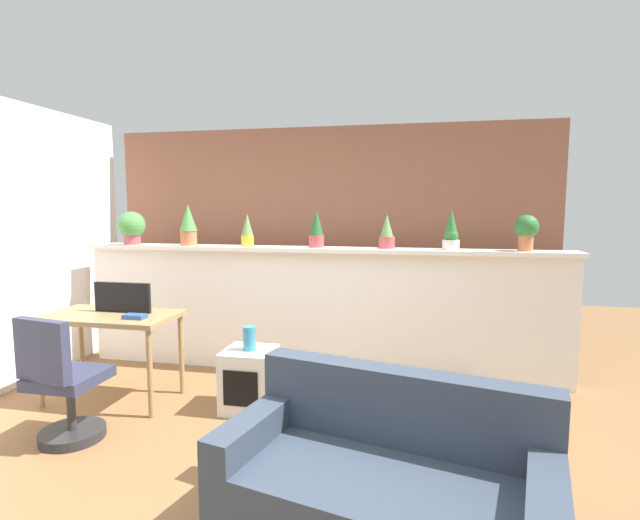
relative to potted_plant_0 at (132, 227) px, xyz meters
The scene contains 18 objects.
ground_plane 3.09m from the potted_plant_0, 44.86° to the right, with size 12.00×12.00×0.00m, color brown.
divider_wall 2.11m from the potted_plant_0, ahead, with size 4.79×0.16×1.22m, color white.
plant_shelf 1.95m from the potted_plant_0, ahead, with size 4.79×0.30×0.04m, color white.
brick_wall_behind 2.06m from the potted_plant_0, 19.13° to the left, with size 4.79×0.10×2.50m, color #935B47.
potted_plant_0 is the anchor object (origin of this frame).
potted_plant_1 0.63m from the potted_plant_0, ahead, with size 0.18×0.18×0.42m.
potted_plant_2 1.26m from the potted_plant_0, ahead, with size 0.12×0.12×0.33m.
potted_plant_3 1.96m from the potted_plant_0, ahead, with size 0.14×0.14×0.37m.
potted_plant_4 2.63m from the potted_plant_0, ahead, with size 0.15×0.15×0.32m.
potted_plant_5 3.22m from the potted_plant_0, ahead, with size 0.15×0.15×0.38m.
potted_plant_6 3.86m from the potted_plant_0, ahead, with size 0.21×0.21×0.32m.
desk 1.29m from the potted_plant_0, 67.57° to the right, with size 1.10×0.60×0.75m.
tv_monitor 1.14m from the potted_plant_0, 62.36° to the right, with size 0.51×0.04×0.26m, color black.
office_chair 2.05m from the potted_plant_0, 72.87° to the right, with size 0.48×0.48×0.91m.
side_cube_shelf 2.19m from the potted_plant_0, 29.71° to the right, with size 0.40×0.41×0.50m.
vase_on_shelf 2.04m from the potted_plant_0, 29.71° to the right, with size 0.10×0.10×0.19m, color teal.
book_on_desk 1.44m from the potted_plant_0, 56.99° to the right, with size 0.17×0.10×0.04m, color #2D4C8C.
couch 3.76m from the potted_plant_0, 38.95° to the right, with size 1.69×1.10×0.80m.
Camera 1 is at (0.96, -2.47, 1.64)m, focal length 26.37 mm.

